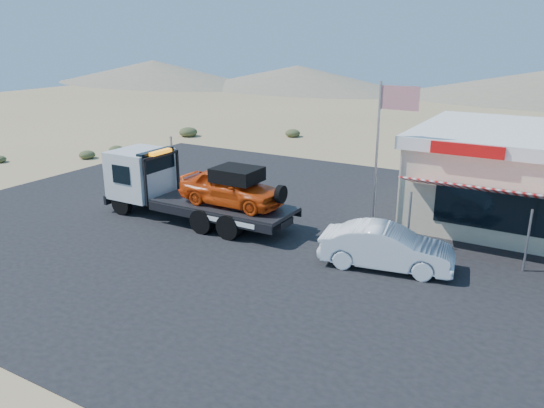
# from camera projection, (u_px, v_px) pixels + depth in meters

# --- Properties ---
(ground) EXTENTS (120.00, 120.00, 0.00)m
(ground) POSITION_uv_depth(u_px,v_px,m) (214.00, 245.00, 20.30)
(ground) COLOR #927B53
(ground) RESTS_ON ground
(asphalt_lot) EXTENTS (32.00, 24.00, 0.02)m
(asphalt_lot) POSITION_uv_depth(u_px,v_px,m) (297.00, 230.00, 21.81)
(asphalt_lot) COLOR black
(asphalt_lot) RESTS_ON ground
(tow_truck) EXTENTS (8.63, 2.56, 2.88)m
(tow_truck) POSITION_uv_depth(u_px,v_px,m) (192.00, 186.00, 22.50)
(tow_truck) COLOR black
(tow_truck) RESTS_ON asphalt_lot
(white_sedan) EXTENTS (4.70, 2.33, 1.48)m
(white_sedan) POSITION_uv_depth(u_px,v_px,m) (386.00, 247.00, 18.05)
(white_sedan) COLOR silver
(white_sedan) RESTS_ON asphalt_lot
(flagpole) EXTENTS (1.55, 0.10, 6.00)m
(flagpole) POSITION_uv_depth(u_px,v_px,m) (383.00, 141.00, 20.50)
(flagpole) COLOR #99999E
(flagpole) RESTS_ON asphalt_lot
(desert_scrub) EXTENTS (25.42, 31.11, 0.77)m
(desert_scrub) POSITION_uv_depth(u_px,v_px,m) (137.00, 150.00, 35.64)
(desert_scrub) COLOR #353B20
(desert_scrub) RESTS_ON ground
(distant_hills) EXTENTS (126.00, 48.00, 4.20)m
(distant_hills) POSITION_uv_depth(u_px,v_px,m) (401.00, 81.00, 69.82)
(distant_hills) COLOR #726B59
(distant_hills) RESTS_ON ground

